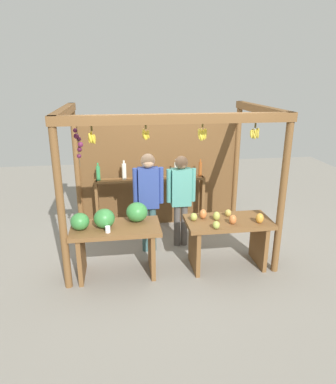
{
  "coord_description": "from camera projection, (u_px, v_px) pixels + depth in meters",
  "views": [
    {
      "loc": [
        -0.71,
        -5.22,
        2.77
      ],
      "look_at": [
        0.0,
        -0.2,
        1.04
      ],
      "focal_mm": 32.37,
      "sensor_mm": 36.0,
      "label": 1
    }
  ],
  "objects": [
    {
      "name": "ground_plane",
      "position": [
        166.0,
        246.0,
        5.88
      ],
      "size": [
        12.0,
        12.0,
        0.0
      ],
      "primitive_type": "plane",
      "color": "gray",
      "rests_on": "ground"
    },
    {
      "name": "fruit_counter_left",
      "position": [
        115.0,
        231.0,
        4.88
      ],
      "size": [
        1.28,
        0.68,
        1.03
      ],
      "color": "brown",
      "rests_on": "ground"
    },
    {
      "name": "fruit_counter_right",
      "position": [
        227.0,
        232.0,
        5.12
      ],
      "size": [
        1.25,
        0.66,
        0.9
      ],
      "color": "brown",
      "rests_on": "ground"
    },
    {
      "name": "vendor_man",
      "position": [
        148.0,
        194.0,
        5.44
      ],
      "size": [
        0.48,
        0.22,
        1.63
      ],
      "rotation": [
        0.0,
        0.0,
        -0.1
      ],
      "color": "#375A5A",
      "rests_on": "ground"
    },
    {
      "name": "bottle_shelf_unit",
      "position": [
        150.0,
        190.0,
        6.29
      ],
      "size": [
        1.99,
        0.22,
        1.35
      ],
      "color": "brown",
      "rests_on": "ground"
    },
    {
      "name": "market_stall",
      "position": [
        163.0,
        162.0,
        5.86
      ],
      "size": [
        3.1,
        2.06,
        2.31
      ],
      "color": "brown",
      "rests_on": "ground"
    },
    {
      "name": "vendor_woman",
      "position": [
        181.0,
        194.0,
        5.64
      ],
      "size": [
        0.48,
        0.21,
        1.55
      ],
      "rotation": [
        0.0,
        0.0,
        -0.02
      ],
      "color": "#4B4642",
      "rests_on": "ground"
    }
  ]
}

